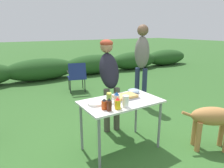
{
  "coord_description": "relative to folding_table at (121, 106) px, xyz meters",
  "views": [
    {
      "loc": [
        -1.46,
        -2.14,
        1.69
      ],
      "look_at": [
        0.07,
        0.35,
        0.89
      ],
      "focal_mm": 32.0,
      "sensor_mm": 36.0,
      "label": 1
    }
  ],
  "objects": [
    {
      "name": "ground_plane",
      "position": [
        0.0,
        0.0,
        -0.66
      ],
      "size": [
        60.0,
        60.0,
        0.0
      ],
      "primitive_type": "plane",
      "color": "#336028"
    },
    {
      "name": "shrub_hedge",
      "position": [
        0.0,
        4.85,
        -0.29
      ],
      "size": [
        14.4,
        0.9,
        0.74
      ],
      "color": "#234C1E",
      "rests_on": "ground"
    },
    {
      "name": "folding_table",
      "position": [
        0.0,
        0.0,
        0.0
      ],
      "size": [
        1.1,
        0.64,
        0.74
      ],
      "color": "silver",
      "rests_on": "ground"
    },
    {
      "name": "food_tray",
      "position": [
        0.1,
        0.04,
        0.1
      ],
      "size": [
        0.37,
        0.23,
        0.06
      ],
      "color": "#9E9EA3",
      "rests_on": "folding_table"
    },
    {
      "name": "plate_stack",
      "position": [
        -0.37,
        0.06,
        0.09
      ],
      "size": [
        0.21,
        0.21,
        0.03
      ],
      "primitive_type": "cylinder",
      "color": "white",
      "rests_on": "folding_table"
    },
    {
      "name": "mixing_bowl",
      "position": [
        0.36,
        0.19,
        0.11
      ],
      "size": [
        0.18,
        0.18,
        0.07
      ],
      "primitive_type": "ellipsoid",
      "color": "#99B2CC",
      "rests_on": "folding_table"
    },
    {
      "name": "paper_cup_stack",
      "position": [
        -0.08,
        -0.21,
        0.15
      ],
      "size": [
        0.08,
        0.08,
        0.15
      ],
      "primitive_type": "cylinder",
      "color": "white",
      "rests_on": "folding_table"
    },
    {
      "name": "relish_jar",
      "position": [
        -0.19,
        0.01,
        0.15
      ],
      "size": [
        0.07,
        0.07,
        0.14
      ],
      "color": "olive",
      "rests_on": "folding_table"
    },
    {
      "name": "mustard_bottle",
      "position": [
        -0.2,
        -0.22,
        0.15
      ],
      "size": [
        0.07,
        0.07,
        0.15
      ],
      "color": "yellow",
      "rests_on": "folding_table"
    },
    {
      "name": "bbq_sauce_bottle",
      "position": [
        -0.32,
        -0.21,
        0.15
      ],
      "size": [
        0.06,
        0.06,
        0.16
      ],
      "color": "#562314",
      "rests_on": "folding_table"
    },
    {
      "name": "mayo_bottle",
      "position": [
        -0.16,
        -0.14,
        0.17
      ],
      "size": [
        0.08,
        0.08,
        0.19
      ],
      "color": "silver",
      "rests_on": "folding_table"
    },
    {
      "name": "hot_sauce_bottle",
      "position": [
        -0.34,
        -0.14,
        0.14
      ],
      "size": [
        0.07,
        0.07,
        0.14
      ],
      "color": "#CC4214",
      "rests_on": "folding_table"
    },
    {
      "name": "standing_person_in_dark_puffer",
      "position": [
        0.2,
        0.65,
        0.31
      ],
      "size": [
        0.39,
        0.49,
        1.53
      ],
      "rotation": [
        0.0,
        0.0,
        -0.15
      ],
      "color": "#4C473D",
      "rests_on": "ground"
    },
    {
      "name": "standing_person_in_gray_fleece",
      "position": [
        1.37,
        1.22,
        0.45
      ],
      "size": [
        0.36,
        0.4,
        1.8
      ],
      "rotation": [
        0.0,
        0.0,
        -1.14
      ],
      "color": "#232D4C",
      "rests_on": "ground"
    },
    {
      "name": "dog",
      "position": [
        1.15,
        -0.71,
        -0.18
      ],
      "size": [
        0.81,
        0.62,
        0.71
      ],
      "rotation": [
        0.0,
        0.0,
        -2.19
      ],
      "color": "#B27A42",
      "rests_on": "ground"
    },
    {
      "name": "camp_chair_green_behind_table",
      "position": [
        0.52,
        2.93,
        -0.2
      ],
      "size": [
        0.6,
        0.69,
        0.83
      ],
      "rotation": [
        0.0,
        0.0,
        -0.25
      ],
      "color": "navy",
      "rests_on": "ground"
    }
  ]
}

